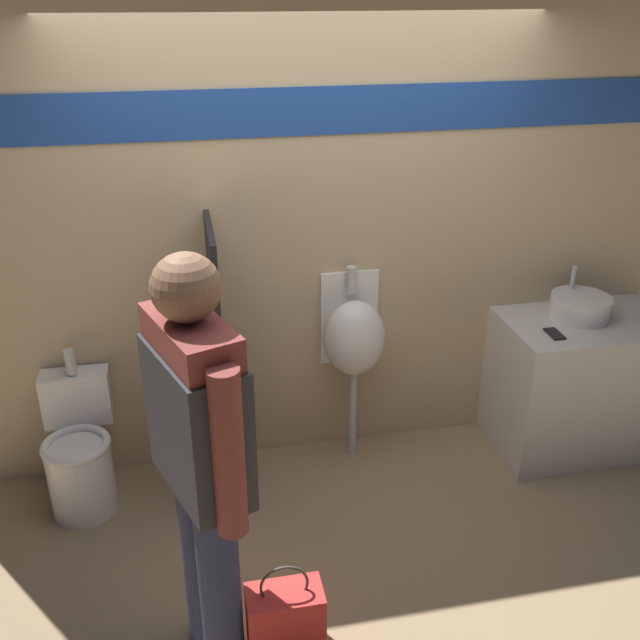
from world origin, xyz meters
TOP-DOWN VIEW (x-y plane):
  - ground_plane at (0.00, 0.00)m, footprint 16.00×16.00m
  - display_wall at (0.00, 0.60)m, footprint 4.36×0.07m
  - sink_counter at (1.63, 0.26)m, footprint 1.00×0.62m
  - sink_basin at (1.58, 0.32)m, footprint 0.35×0.35m
  - cell_phone at (1.33, 0.14)m, footprint 0.07×0.14m
  - divider_near_counter at (-0.53, 0.28)m, footprint 0.03×0.58m
  - urinal_near_counter at (0.25, 0.43)m, footprint 0.35×0.29m
  - toilet at (-1.30, 0.28)m, footprint 0.36×0.52m
  - person_in_vest at (-0.66, -0.86)m, footprint 0.38×0.61m
  - shopping_bag at (-0.37, -0.91)m, footprint 0.32×0.18m

SIDE VIEW (x-z plane):
  - ground_plane at x=0.00m, z-range 0.00..0.00m
  - shopping_bag at x=-0.37m, z-range -0.07..0.42m
  - toilet at x=-1.30m, z-range -0.12..0.74m
  - sink_counter at x=1.63m, z-range 0.00..0.85m
  - divider_near_counter at x=-0.53m, z-range 0.00..1.55m
  - urinal_near_counter at x=0.25m, z-range 0.20..1.39m
  - cell_phone at x=1.33m, z-range 0.85..0.86m
  - sink_basin at x=1.58m, z-range 0.78..1.05m
  - person_in_vest at x=-0.66m, z-range 0.15..1.98m
  - display_wall at x=0.00m, z-range 0.01..2.71m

